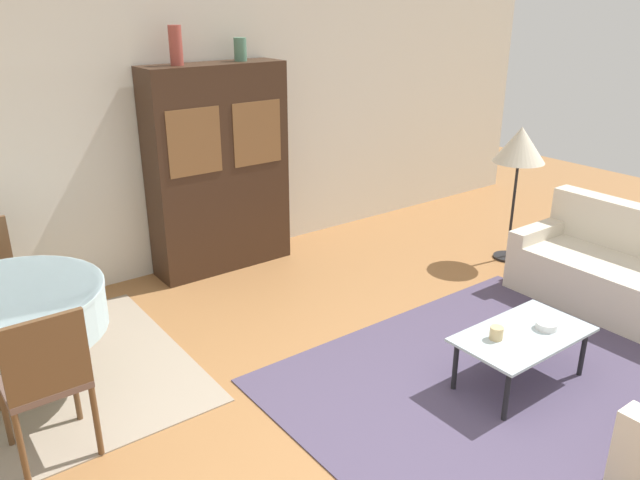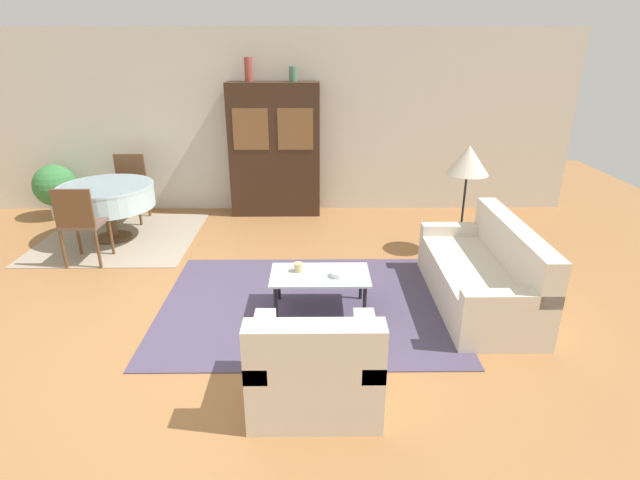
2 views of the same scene
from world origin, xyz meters
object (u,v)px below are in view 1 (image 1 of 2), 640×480
(coffee_table, at_px, (523,338))
(cup, at_px, (496,333))
(vase_tall, at_px, (176,45))
(couch, at_px, (629,277))
(vase_short, at_px, (240,49))
(dining_chair_near, at_px, (45,376))
(bowl, at_px, (546,326))
(dining_table, at_px, (10,313))
(floor_lamp, at_px, (520,148))
(display_cabinet, at_px, (219,170))

(coffee_table, relative_size, cup, 10.77)
(cup, height_order, vase_tall, vase_tall)
(cup, bearing_deg, couch, 2.15)
(coffee_table, xyz_separation_m, vase_short, (-0.35, 3.06, 1.71))
(couch, relative_size, dining_chair_near, 1.91)
(dining_chair_near, xyz_separation_m, vase_tall, (1.80, 1.93, 1.57))
(couch, bearing_deg, bowl, 97.31)
(couch, height_order, dining_chair_near, dining_chair_near)
(dining_chair_near, bearing_deg, cup, -22.43)
(cup, distance_m, bowl, 0.40)
(dining_table, height_order, bowl, dining_table)
(bowl, xyz_separation_m, vase_short, (-0.52, 3.11, 1.65))
(vase_short, bearing_deg, vase_tall, 180.00)
(floor_lamp, distance_m, bowl, 2.32)
(floor_lamp, bearing_deg, coffee_table, -140.69)
(dining_table, relative_size, vase_short, 5.81)
(display_cabinet, xyz_separation_m, floor_lamp, (2.42, -1.60, 0.17))
(dining_chair_near, height_order, cup, dining_chair_near)
(floor_lamp, bearing_deg, display_cabinet, 146.61)
(display_cabinet, xyz_separation_m, cup, (0.43, -2.99, -0.55))
(couch, xyz_separation_m, vase_tall, (-2.63, 2.92, 1.83))
(floor_lamp, relative_size, vase_short, 6.56)
(coffee_table, bearing_deg, bowl, -17.39)
(dining_table, bearing_deg, vase_short, 24.52)
(display_cabinet, bearing_deg, bowl, -75.24)
(dining_chair_near, distance_m, cup, 2.78)
(coffee_table, relative_size, vase_tall, 2.91)
(vase_tall, bearing_deg, dining_table, -148.39)
(couch, height_order, coffee_table, couch)
(vase_short, bearing_deg, dining_table, -155.48)
(dining_table, bearing_deg, display_cabinet, 27.41)
(couch, relative_size, vase_short, 8.81)
(dining_chair_near, bearing_deg, coffee_table, -22.04)
(display_cabinet, bearing_deg, couch, -51.84)
(bowl, bearing_deg, vase_short, 99.58)
(dining_table, relative_size, cup, 13.47)
(couch, distance_m, vase_short, 3.96)
(dining_table, xyz_separation_m, vase_tall, (1.80, 1.11, 1.53))
(vase_tall, relative_size, vase_short, 1.60)
(coffee_table, bearing_deg, couch, 4.68)
(floor_lamp, xyz_separation_m, bowl, (-1.61, -1.51, -0.74))
(floor_lamp, bearing_deg, vase_short, 143.10)
(display_cabinet, relative_size, dining_table, 1.63)
(display_cabinet, distance_m, vase_tall, 1.19)
(couch, bearing_deg, coffee_table, 94.68)
(coffee_table, height_order, vase_tall, vase_tall)
(dining_chair_near, relative_size, floor_lamp, 0.70)
(couch, height_order, cup, couch)
(coffee_table, xyz_separation_m, vase_tall, (-0.98, 3.06, 1.78))
(display_cabinet, bearing_deg, coffee_table, -78.06)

